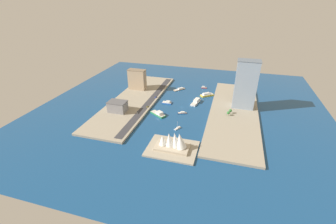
{
  "coord_description": "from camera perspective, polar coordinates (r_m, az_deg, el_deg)",
  "views": [
    {
      "loc": [
        -69.73,
        320.91,
        160.59
      ],
      "look_at": [
        13.35,
        32.84,
        5.31
      ],
      "focal_mm": 24.46,
      "sensor_mm": 36.0,
      "label": 1
    }
  ],
  "objects": [
    {
      "name": "ferry_green_doubledeck",
      "position": [
        339.8,
        -2.42,
        -0.42
      ],
      "size": [
        26.63,
        21.01,
        6.45
      ],
      "color": "#2D8C4C",
      "rests_on": "ground_plane"
    },
    {
      "name": "ground_plane",
      "position": [
        365.56,
        3.44,
        1.27
      ],
      "size": [
        440.0,
        440.0,
        0.0
      ],
      "primitive_type": "plane",
      "color": "navy"
    },
    {
      "name": "quay_east",
      "position": [
        388.38,
        -8.2,
        2.9
      ],
      "size": [
        70.0,
        240.0,
        2.98
      ],
      "primitive_type": "cube",
      "color": "#9E937F",
      "rests_on": "ground_plane"
    },
    {
      "name": "tugboat_red",
      "position": [
        444.74,
        8.94,
        6.08
      ],
      "size": [
        11.12,
        5.55,
        3.91
      ],
      "color": "red",
      "rests_on": "ground_plane"
    },
    {
      "name": "patrol_launch_navy",
      "position": [
        345.08,
        3.58,
        -0.2
      ],
      "size": [
        14.27,
        8.06,
        3.04
      ],
      "color": "#1E284C",
      "rests_on": "ground_plane"
    },
    {
      "name": "ferry_yellow_fast",
      "position": [
        410.32,
        9.66,
        4.27
      ],
      "size": [
        23.24,
        21.21,
        5.85
      ],
      "color": "yellow",
      "rests_on": "ground_plane"
    },
    {
      "name": "opera_landmark",
      "position": [
        262.5,
        1.38,
        -7.48
      ],
      "size": [
        39.06,
        22.37,
        22.02
      ],
      "color": "#BCAD93",
      "rests_on": "peninsula_point"
    },
    {
      "name": "hatchback_blue",
      "position": [
        391.75,
        -3.1,
        3.76
      ],
      "size": [
        2.22,
        4.84,
        1.56
      ],
      "color": "black",
      "rests_on": "road_strip"
    },
    {
      "name": "quay_west",
      "position": [
        358.34,
        16.07,
        -0.13
      ],
      "size": [
        70.0,
        240.0,
        2.98
      ],
      "primitive_type": "cube",
      "color": "#9E937F",
      "rests_on": "ground_plane"
    },
    {
      "name": "tower_tall_glass",
      "position": [
        363.4,
        18.79,
        6.49
      ],
      "size": [
        32.91,
        20.69,
        73.68
      ],
      "color": "#8C9EB2",
      "rests_on": "quay_west"
    },
    {
      "name": "catamaran_blue",
      "position": [
        376.85,
        -0.21,
        2.4
      ],
      "size": [
        16.8,
        9.17,
        3.97
      ],
      "color": "blue",
      "rests_on": "ground_plane"
    },
    {
      "name": "traffic_light_waterfront",
      "position": [
        392.21,
        -2.59,
        4.35
      ],
      "size": [
        0.36,
        0.36,
        6.5
      ],
      "color": "black",
      "rests_on": "quay_east"
    },
    {
      "name": "park_tree_cluster",
      "position": [
        345.4,
        15.06,
        0.08
      ],
      "size": [
        6.98,
        11.8,
        7.07
      ],
      "color": "brown",
      "rests_on": "quay_west"
    },
    {
      "name": "road_strip",
      "position": [
        378.3,
        -4.55,
        2.68
      ],
      "size": [
        10.76,
        228.0,
        0.15
      ],
      "primitive_type": "cube",
      "color": "#38383D",
      "rests_on": "quay_east"
    },
    {
      "name": "ferry_white_commuter",
      "position": [
        380.01,
        6.97,
        2.57
      ],
      "size": [
        13.43,
        29.75,
        6.19
      ],
      "color": "silver",
      "rests_on": "ground_plane"
    },
    {
      "name": "peninsula_point",
      "position": [
        268.39,
        1.03,
        -9.11
      ],
      "size": [
        57.78,
        44.3,
        2.0
      ],
      "primitive_type": "cube",
      "color": "#A89E89",
      "rests_on": "ground_plane"
    },
    {
      "name": "barge_flat_brown",
      "position": [
        432.78,
        2.9,
        5.71
      ],
      "size": [
        20.78,
        22.7,
        3.03
      ],
      "color": "brown",
      "rests_on": "ground_plane"
    },
    {
      "name": "taxi_yellow_cab",
      "position": [
        359.07,
        -5.13,
        1.39
      ],
      "size": [
        1.85,
        4.53,
        1.57
      ],
      "color": "black",
      "rests_on": "road_strip"
    },
    {
      "name": "sailboat_small_white",
      "position": [
        306.59,
        2.44,
        -4.03
      ],
      "size": [
        8.04,
        10.82,
        11.88
      ],
      "color": "white",
      "rests_on": "ground_plane"
    },
    {
      "name": "warehouse_low_gray",
      "position": [
        350.05,
        -12.46,
        1.38
      ],
      "size": [
        27.24,
        19.13,
        15.81
      ],
      "color": "gray",
      "rests_on": "quay_east"
    },
    {
      "name": "van_white",
      "position": [
        342.59,
        -7.62,
        -0.09
      ],
      "size": [
        1.91,
        4.57,
        1.62
      ],
      "color": "black",
      "rests_on": "road_strip"
    },
    {
      "name": "suv_black",
      "position": [
        421.07,
        -1.67,
        5.53
      ],
      "size": [
        1.82,
        4.31,
        1.64
      ],
      "color": "black",
      "rests_on": "road_strip"
    },
    {
      "name": "apartment_midrise_tan",
      "position": [
        426.12,
        -7.7,
        8.05
      ],
      "size": [
        32.12,
        15.3,
        36.58
      ],
      "color": "tan",
      "rests_on": "quay_east"
    }
  ]
}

